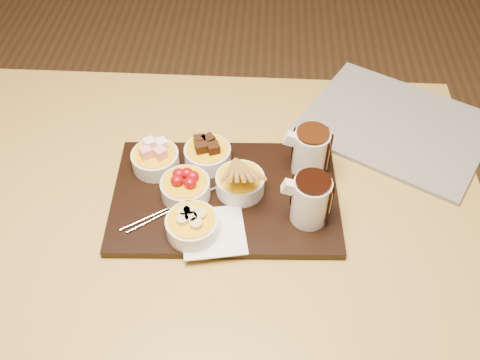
# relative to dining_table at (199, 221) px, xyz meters

# --- Properties ---
(ground) EXTENTS (5.00, 5.00, 0.00)m
(ground) POSITION_rel_dining_table_xyz_m (0.00, 0.00, -0.65)
(ground) COLOR brown
(ground) RESTS_ON ground
(dining_table) EXTENTS (1.20, 0.80, 0.75)m
(dining_table) POSITION_rel_dining_table_xyz_m (0.00, 0.00, 0.00)
(dining_table) COLOR #B49642
(dining_table) RESTS_ON ground
(serving_board) EXTENTS (0.47, 0.32, 0.02)m
(serving_board) POSITION_rel_dining_table_xyz_m (0.06, -0.02, 0.11)
(serving_board) COLOR black
(serving_board) RESTS_ON dining_table
(napkin) EXTENTS (0.14, 0.14, 0.00)m
(napkin) POSITION_rel_dining_table_xyz_m (0.05, -0.12, 0.12)
(napkin) COLOR white
(napkin) RESTS_ON serving_board
(bowl_marshmallows) EXTENTS (0.10, 0.10, 0.04)m
(bowl_marshmallows) POSITION_rel_dining_table_xyz_m (-0.09, 0.05, 0.14)
(bowl_marshmallows) COLOR silver
(bowl_marshmallows) RESTS_ON serving_board
(bowl_cake) EXTENTS (0.10, 0.10, 0.04)m
(bowl_cake) POSITION_rel_dining_table_xyz_m (0.02, 0.07, 0.14)
(bowl_cake) COLOR silver
(bowl_cake) RESTS_ON serving_board
(bowl_strawberries) EXTENTS (0.10, 0.10, 0.04)m
(bowl_strawberries) POSITION_rel_dining_table_xyz_m (-0.02, -0.03, 0.14)
(bowl_strawberries) COLOR silver
(bowl_strawberries) RESTS_ON serving_board
(bowl_biscotti) EXTENTS (0.10, 0.10, 0.04)m
(bowl_biscotti) POSITION_rel_dining_table_xyz_m (0.09, -0.01, 0.14)
(bowl_biscotti) COLOR silver
(bowl_biscotti) RESTS_ON serving_board
(bowl_bananas) EXTENTS (0.10, 0.10, 0.04)m
(bowl_bananas) POSITION_rel_dining_table_xyz_m (0.01, -0.12, 0.14)
(bowl_bananas) COLOR silver
(bowl_bananas) RESTS_ON serving_board
(pitcher_dark_chocolate) EXTENTS (0.08, 0.08, 0.10)m
(pitcher_dark_chocolate) POSITION_rel_dining_table_xyz_m (0.23, -0.07, 0.17)
(pitcher_dark_chocolate) COLOR silver
(pitcher_dark_chocolate) RESTS_ON serving_board
(pitcher_milk_chocolate) EXTENTS (0.08, 0.08, 0.10)m
(pitcher_milk_chocolate) POSITION_rel_dining_table_xyz_m (0.24, 0.06, 0.17)
(pitcher_milk_chocolate) COLOR silver
(pitcher_milk_chocolate) RESTS_ON serving_board
(fondue_skewers) EXTENTS (0.17, 0.23, 0.01)m
(fondue_skewers) POSITION_rel_dining_table_xyz_m (-0.02, -0.05, 0.12)
(fondue_skewers) COLOR silver
(fondue_skewers) RESTS_ON serving_board
(newspaper) EXTENTS (0.51, 0.48, 0.01)m
(newspaper) POSITION_rel_dining_table_xyz_m (0.45, 0.23, 0.10)
(newspaper) COLOR beige
(newspaper) RESTS_ON dining_table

